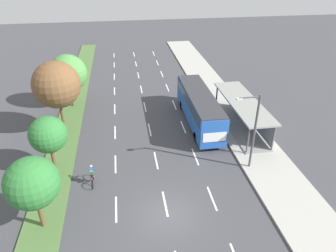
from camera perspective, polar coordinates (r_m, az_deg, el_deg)
name	(u,v)px	position (r m, az deg, el deg)	size (l,w,h in m)	color
ground_plane	(168,215)	(22.10, -0.09, -16.19)	(140.00, 140.00, 0.00)	#424247
median_strip	(75,101)	(39.06, -16.91, 4.40)	(2.60, 52.00, 0.12)	#4C7038
sidewalk_right	(215,92)	(40.31, 8.62, 6.19)	(4.50, 52.00, 0.15)	#ADAAA3
lane_divider_left	(115,109)	(36.16, -9.83, 3.13)	(0.14, 45.51, 0.01)	white
lane_divider_center	(145,107)	(36.22, -4.29, 3.55)	(0.14, 45.51, 0.01)	white
lane_divider_right	(174,105)	(36.62, 1.18, 3.93)	(0.14, 45.51, 0.01)	white
bus_shelter	(245,111)	(31.91, 13.98, 2.67)	(2.90, 10.33, 2.86)	gray
bus	(199,105)	(31.87, 5.82, 3.80)	(2.54, 11.29, 3.37)	#2356B2
cyclist	(92,176)	(24.75, -13.86, -8.89)	(0.46, 1.82, 1.71)	black
median_tree_nearest	(32,183)	(20.59, -23.84, -9.66)	(3.32, 3.32, 5.21)	brown
median_tree_second	(48,135)	(25.69, -21.31, -1.51)	(2.95, 2.95, 4.81)	brown
median_tree_third	(56,85)	(30.39, -19.95, 7.17)	(4.39, 4.39, 7.24)	brown
median_tree_fourth	(68,73)	(36.39, -18.01, 9.26)	(4.16, 4.16, 6.05)	brown
streetlight	(253,128)	(24.89, 15.45, -0.28)	(1.91, 0.24, 6.50)	#4C4C51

